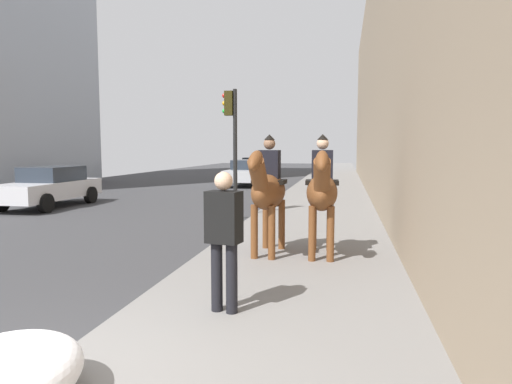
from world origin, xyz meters
TOP-DOWN VIEW (x-y plane):
  - mounted_horse_near at (5.16, -1.28)m, footprint 2.15×0.65m
  - mounted_horse_far at (5.19, -2.27)m, footprint 2.15×0.62m
  - pedestrian_greeting at (2.09, -1.27)m, footprint 0.33×0.44m
  - car_near_lane at (11.41, 7.65)m, footprint 4.41×1.90m
  - car_mid_lane at (22.02, 2.69)m, footprint 4.55×2.05m
  - car_far_lane at (28.85, 3.58)m, footprint 3.88×2.15m
  - traffic_light_near_curb at (9.87, 0.56)m, footprint 0.20×0.44m

SIDE VIEW (x-z plane):
  - car_far_lane at x=28.85m, z-range 0.02..1.46m
  - car_near_lane at x=11.41m, z-range 0.02..1.46m
  - car_mid_lane at x=22.02m, z-range 0.03..1.47m
  - pedestrian_greeting at x=2.09m, z-range 0.25..1.95m
  - mounted_horse_near at x=5.16m, z-range 0.22..2.45m
  - mounted_horse_far at x=5.19m, z-range 0.22..2.46m
  - traffic_light_near_curb at x=9.87m, z-range 0.65..4.44m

